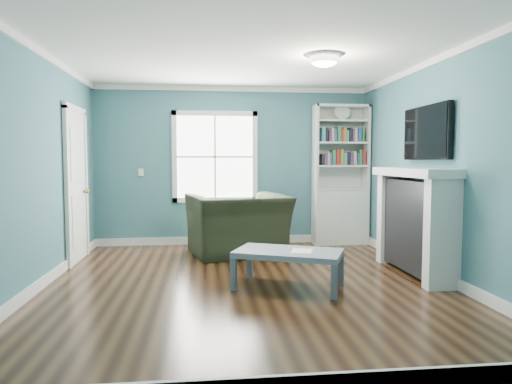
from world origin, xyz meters
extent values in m
plane|color=black|center=(0.00, 0.00, 0.00)|extent=(5.00, 5.00, 0.00)
plane|color=#3D6A7C|center=(0.00, 2.50, 1.30)|extent=(4.50, 0.00, 4.50)
plane|color=#3D6A7C|center=(0.00, -2.50, 1.30)|extent=(4.50, 0.00, 4.50)
plane|color=#3D6A7C|center=(-2.25, 0.00, 1.30)|extent=(0.00, 5.00, 5.00)
plane|color=#3D6A7C|center=(2.25, 0.00, 1.30)|extent=(0.00, 5.00, 5.00)
plane|color=white|center=(0.00, 0.00, 2.60)|extent=(5.00, 5.00, 0.00)
cube|color=white|center=(0.00, 2.48, 0.06)|extent=(4.50, 0.03, 0.12)
cube|color=white|center=(-2.23, 0.00, 0.06)|extent=(0.03, 5.00, 0.12)
cube|color=white|center=(2.23, 0.00, 0.06)|extent=(0.03, 5.00, 0.12)
cube|color=white|center=(0.00, 2.48, 2.56)|extent=(4.50, 0.04, 0.08)
cube|color=white|center=(-2.23, 0.00, 2.56)|extent=(0.04, 5.00, 0.08)
cube|color=white|center=(2.23, 0.00, 2.56)|extent=(0.04, 5.00, 0.08)
cube|color=white|center=(-0.30, 2.50, 1.45)|extent=(1.24, 0.01, 1.34)
cube|color=white|center=(-0.96, 2.48, 1.45)|extent=(0.08, 0.06, 1.50)
cube|color=white|center=(0.36, 2.48, 1.45)|extent=(0.08, 0.06, 1.50)
cube|color=white|center=(-0.30, 2.48, 0.74)|extent=(1.40, 0.06, 0.08)
cube|color=white|center=(-0.30, 2.48, 2.16)|extent=(1.40, 0.06, 0.08)
cube|color=white|center=(-0.30, 2.48, 1.45)|extent=(1.24, 0.03, 0.03)
cube|color=white|center=(-0.30, 2.48, 1.45)|extent=(0.03, 0.03, 1.34)
cube|color=silver|center=(1.77, 2.30, 0.45)|extent=(0.90, 0.35, 0.90)
cube|color=silver|center=(1.34, 2.30, 1.60)|extent=(0.04, 0.35, 1.40)
cube|color=silver|center=(2.20, 2.30, 1.60)|extent=(0.04, 0.35, 1.40)
cube|color=silver|center=(1.77, 2.46, 1.60)|extent=(0.90, 0.02, 1.40)
cube|color=silver|center=(1.77, 2.30, 2.28)|extent=(0.90, 0.35, 0.04)
cube|color=silver|center=(1.77, 2.30, 0.92)|extent=(0.84, 0.33, 0.03)
cube|color=silver|center=(1.77, 2.30, 1.30)|extent=(0.84, 0.33, 0.03)
cube|color=silver|center=(1.77, 2.30, 1.68)|extent=(0.84, 0.33, 0.03)
cube|color=silver|center=(1.77, 2.30, 2.04)|extent=(0.84, 0.33, 0.03)
cube|color=black|center=(1.77, 2.28, 1.43)|extent=(0.70, 0.25, 0.22)
cube|color=#593366|center=(1.77, 2.28, 1.81)|extent=(0.70, 0.25, 0.22)
cylinder|color=beige|center=(1.77, 2.25, 2.19)|extent=(0.26, 0.06, 0.26)
cube|color=black|center=(2.09, 0.20, 0.60)|extent=(0.30, 1.20, 1.10)
cube|color=black|center=(2.07, 0.20, 0.40)|extent=(0.22, 0.65, 0.70)
cube|color=silver|center=(2.07, -0.47, 0.60)|extent=(0.36, 0.16, 1.20)
cube|color=silver|center=(2.07, 0.87, 0.60)|extent=(0.36, 0.16, 1.20)
cube|color=silver|center=(2.05, 0.20, 1.25)|extent=(0.44, 1.58, 0.10)
cube|color=black|center=(2.20, 0.20, 1.72)|extent=(0.06, 1.10, 0.65)
cube|color=silver|center=(-2.23, 1.40, 1.02)|extent=(0.04, 0.80, 2.05)
cube|color=white|center=(-2.22, 0.95, 1.02)|extent=(0.05, 0.08, 2.13)
cube|color=white|center=(-2.22, 1.85, 1.02)|extent=(0.05, 0.08, 2.13)
cube|color=white|center=(-2.22, 1.40, 2.09)|extent=(0.05, 0.98, 0.08)
sphere|color=#BF8C3F|center=(-2.17, 1.70, 0.95)|extent=(0.07, 0.07, 0.07)
ellipsoid|color=white|center=(0.90, 0.10, 2.54)|extent=(0.34, 0.34, 0.15)
cylinder|color=white|center=(0.90, 0.10, 2.58)|extent=(0.38, 0.38, 0.03)
cube|color=white|center=(-1.50, 2.48, 1.20)|extent=(0.08, 0.01, 0.12)
imported|color=black|center=(0.01, 1.60, 0.60)|extent=(1.53, 1.18, 1.19)
cube|color=#4E545E|center=(-0.17, -0.27, 0.18)|extent=(0.08, 0.08, 0.35)
cube|color=#4E545E|center=(0.82, -0.70, 0.18)|extent=(0.08, 0.08, 0.35)
cube|color=#4E545E|center=(0.06, 0.24, 0.18)|extent=(0.08, 0.08, 0.35)
cube|color=#4E545E|center=(1.04, -0.19, 0.18)|extent=(0.08, 0.08, 0.35)
cube|color=slate|center=(0.44, -0.23, 0.38)|extent=(1.29, 1.02, 0.06)
cube|color=white|center=(0.57, -0.29, 0.42)|extent=(0.29, 0.33, 0.00)
camera|label=1|loc=(-0.46, -5.07, 1.40)|focal=32.00mm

